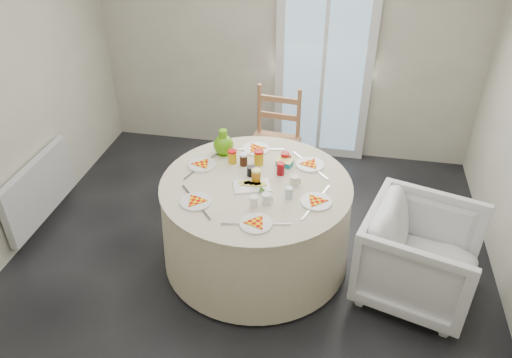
% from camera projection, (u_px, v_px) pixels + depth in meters
% --- Properties ---
extents(floor, '(4.00, 4.00, 0.00)m').
position_uv_depth(floor, '(248.00, 265.00, 4.18)').
color(floor, black).
rests_on(floor, ground).
extents(wall_back, '(4.00, 0.02, 2.60)m').
position_uv_depth(wall_back, '(287.00, 37.00, 5.08)').
color(wall_back, '#BCB5A3').
rests_on(wall_back, floor).
extents(glass_door, '(1.00, 0.08, 2.10)m').
position_uv_depth(glass_door, '(324.00, 65.00, 5.12)').
color(glass_door, silver).
rests_on(glass_door, floor).
extents(radiator, '(0.07, 1.00, 0.55)m').
position_uv_depth(radiator, '(39.00, 190.00, 4.44)').
color(radiator, silver).
rests_on(radiator, floor).
extents(table, '(1.53, 1.53, 0.78)m').
position_uv_depth(table, '(256.00, 222.00, 4.06)').
color(table, beige).
rests_on(table, floor).
extents(wooden_chair, '(0.51, 0.49, 1.04)m').
position_uv_depth(wooden_chair, '(273.00, 147.00, 4.88)').
color(wooden_chair, '#A2664D').
rests_on(wooden_chair, floor).
extents(armchair, '(0.95, 0.99, 0.83)m').
position_uv_depth(armchair, '(421.00, 255.00, 3.72)').
color(armchair, silver).
rests_on(armchair, floor).
extents(place_settings, '(1.45, 1.45, 0.02)m').
position_uv_depth(place_settings, '(256.00, 182.00, 3.84)').
color(place_settings, white).
rests_on(place_settings, table).
extents(jar_cluster, '(0.51, 0.34, 0.14)m').
position_uv_depth(jar_cluster, '(255.00, 162.00, 3.99)').
color(jar_cluster, olive).
rests_on(jar_cluster, table).
extents(butter_tub, '(0.15, 0.12, 0.05)m').
position_uv_depth(butter_tub, '(285.00, 163.00, 4.04)').
color(butter_tub, '#0B8491').
rests_on(butter_tub, table).
extents(green_pitcher, '(0.18, 0.18, 0.22)m').
position_uv_depth(green_pitcher, '(223.00, 143.00, 4.15)').
color(green_pitcher, '#519A0D').
rests_on(green_pitcher, table).
extents(cheese_platter, '(0.32, 0.26, 0.04)m').
position_uv_depth(cheese_platter, '(252.00, 186.00, 3.80)').
color(cheese_platter, silver).
rests_on(cheese_platter, table).
extents(mugs_glasses, '(0.60, 0.60, 0.10)m').
position_uv_depth(mugs_glasses, '(271.00, 181.00, 3.78)').
color(mugs_glasses, '#9F9E9E').
rests_on(mugs_glasses, table).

